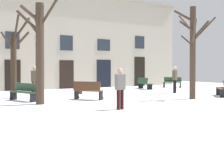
# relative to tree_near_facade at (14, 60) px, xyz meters

# --- Properties ---
(ground_plane) EXTENTS (37.70, 37.70, 0.00)m
(ground_plane) POSITION_rel_tree_near_facade_xyz_m (4.94, -4.17, -2.10)
(ground_plane) COLOR white
(building_facade) EXTENTS (23.56, 0.60, 8.18)m
(building_facade) POSITION_rel_tree_near_facade_xyz_m (4.93, 5.77, 2.02)
(building_facade) COLOR #BCB29E
(building_facade) RESTS_ON ground
(tree_near_facade) EXTENTS (1.71, 1.40, 4.46)m
(tree_near_facade) POSITION_rel_tree_near_facade_xyz_m (0.00, 0.00, 0.00)
(tree_near_facade) COLOR #382B1E
(tree_near_facade) RESTS_ON ground
(tree_right_of_center) EXTENTS (1.96, 2.31, 4.93)m
(tree_right_of_center) POSITION_rel_tree_near_facade_xyz_m (8.12, -5.29, 0.62)
(tree_right_of_center) COLOR #423326
(tree_right_of_center) RESTS_ON ground
(tree_left_of_center) EXTENTS (1.64, 1.94, 4.88)m
(tree_left_of_center) POSITION_rel_tree_near_facade_xyz_m (0.45, -3.33, 0.46)
(tree_left_of_center) COLOR #423326
(tree_left_of_center) RESTS_ON ground
(streetlamp) EXTENTS (0.30, 0.30, 3.85)m
(streetlamp) POSITION_rel_tree_near_facade_xyz_m (1.83, 2.29, 0.25)
(streetlamp) COLOR black
(streetlamp) RESTS_ON ground
(litter_bin) EXTENTS (0.43, 0.43, 0.73)m
(litter_bin) POSITION_rel_tree_near_facade_xyz_m (4.14, 0.61, -1.73)
(litter_bin) COLOR #4C1E19
(litter_bin) RESTS_ON ground
(bench_near_center_tree) EXTENTS (0.88, 1.87, 0.92)m
(bench_near_center_tree) POSITION_rel_tree_near_facade_xyz_m (10.46, 2.04, -1.64)
(bench_near_center_tree) COLOR #2D4C33
(bench_near_center_tree) RESTS_ON ground
(bench_back_to_back_left) EXTENTS (1.34, 1.48, 0.96)m
(bench_back_to_back_left) POSITION_rel_tree_near_facade_xyz_m (3.14, -2.79, -1.62)
(bench_back_to_back_left) COLOR #51331E
(bench_back_to_back_left) RESTS_ON ground
(bench_by_litter_bin) EXTENTS (1.31, 1.51, 0.92)m
(bench_by_litter_bin) POSITION_rel_tree_near_facade_xyz_m (13.63, 2.21, -1.64)
(bench_by_litter_bin) COLOR #2D4C33
(bench_by_litter_bin) RESTS_ON ground
(bench_near_lamp) EXTENTS (1.11, 1.85, 0.90)m
(bench_near_lamp) POSITION_rel_tree_near_facade_xyz_m (0.15, -1.61, -1.64)
(bench_near_lamp) COLOR #2D4C33
(bench_near_lamp) RESTS_ON ground
(bench_back_to_back_right) EXTENTS (1.56, 1.60, 0.92)m
(bench_back_to_back_right) POSITION_rel_tree_near_facade_xyz_m (10.84, -5.11, -1.63)
(bench_back_to_back_right) COLOR brown
(bench_back_to_back_right) RESTS_ON ground
(person_strolling) EXTENTS (0.39, 0.24, 1.64)m
(person_strolling) POSITION_rel_tree_near_facade_xyz_m (2.74, -6.60, -1.20)
(person_strolling) COLOR #350F0F
(person_strolling) RESTS_ON ground
(person_by_shop_door) EXTENTS (0.44, 0.37, 1.79)m
(person_by_shop_door) POSITION_rel_tree_near_facade_xyz_m (9.91, -2.05, -1.10)
(person_by_shop_door) COLOR black
(person_by_shop_door) RESTS_ON ground
(person_near_bench) EXTENTS (0.39, 0.24, 1.78)m
(person_near_bench) POSITION_rel_tree_near_facade_xyz_m (1.24, 0.52, -1.11)
(person_near_bench) COLOR #350F0F
(person_near_bench) RESTS_ON ground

